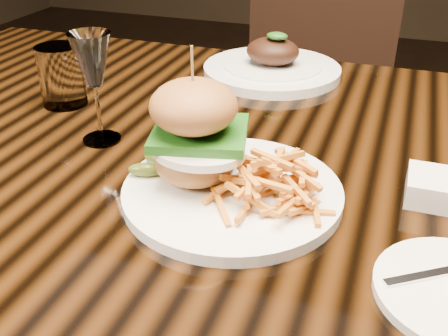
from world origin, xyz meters
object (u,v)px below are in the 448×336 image
(far_dish, at_px, (272,67))
(chair_far, at_px, (313,81))
(wine_glass, at_px, (92,64))
(dining_table, at_px, (264,199))
(burger_plate, at_px, (226,163))

(far_dish, distance_m, chair_far, 0.61)
(far_dish, bearing_deg, wine_glass, -114.44)
(wine_glass, distance_m, chair_far, 1.00)
(wine_glass, bearing_deg, dining_table, 9.24)
(wine_glass, xyz_separation_m, chair_far, (0.15, 0.93, -0.33))
(dining_table, relative_size, chair_far, 1.68)
(dining_table, distance_m, burger_plate, 0.17)
(wine_glass, relative_size, far_dish, 0.60)
(burger_plate, height_order, chair_far, chair_far)
(dining_table, relative_size, burger_plate, 5.94)
(wine_glass, relative_size, chair_far, 0.17)
(dining_table, bearing_deg, wine_glass, -170.76)
(dining_table, bearing_deg, chair_far, 95.76)
(chair_far, bearing_deg, dining_table, -85.70)
(wine_glass, height_order, chair_far, chair_far)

